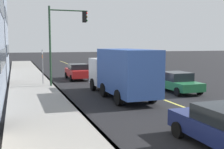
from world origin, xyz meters
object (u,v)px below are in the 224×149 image
Objects in this scene: car_red at (78,72)px; car_black at (145,73)px; truck_blue at (121,72)px; traffic_light_mast at (64,33)px; street_sign_post at (43,65)px; car_green at (178,82)px.

car_black is at bearing -124.14° from car_red.
truck_blue is at bearing 142.60° from car_black.
traffic_light_mast is (-0.61, 7.51, 3.53)m from car_black.
traffic_light_mast reaches higher than street_sign_post.
car_green is 4.58m from truck_blue.
traffic_light_mast reaches higher than car_black.
truck_blue is 1.24× the size of traffic_light_mast.
car_black is 0.54× the size of truck_blue.
car_red is 1.38× the size of street_sign_post.
car_black is (-3.71, -5.47, -0.00)m from car_red.
street_sign_post is at bearing 52.80° from traffic_light_mast.
truck_blue reaches higher than car_green.
car_red is 0.97× the size of car_black.
car_black is (5.85, -0.26, 0.03)m from car_green.
street_sign_post is (0.59, 9.09, 0.98)m from car_black.
street_sign_post reaches higher than car_green.
truck_blue reaches higher than car_red.
car_red is 5.94m from traffic_light_mast.
car_green is 0.92× the size of car_black.
truck_blue is 2.65× the size of street_sign_post.
traffic_light_mast reaches higher than car_green.
traffic_light_mast is at bearing 154.74° from car_red.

